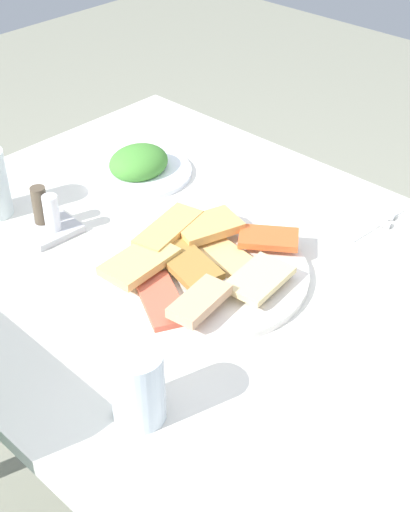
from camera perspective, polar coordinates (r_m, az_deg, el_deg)
dining_table at (r=1.20m, az=-0.01°, el=-4.03°), size 1.10×0.82×0.71m
pide_platter at (r=1.12m, az=-0.23°, el=-0.86°), size 0.33×0.33×0.05m
salad_plate_rice at (r=1.39m, az=-5.28°, el=7.15°), size 0.20×0.20×0.06m
drinking_glass at (r=0.89m, az=-5.35°, el=-10.24°), size 0.07×0.07×0.10m
paper_napkin at (r=1.31m, az=11.12°, el=3.65°), size 0.16×0.16×0.00m
fork at (r=1.32m, az=11.58°, el=4.09°), size 0.16×0.05×0.00m
spoon at (r=1.30m, az=10.69°, el=3.49°), size 0.18×0.06×0.00m
condiment_caddy at (r=1.25m, az=-12.42°, el=2.89°), size 0.10×0.10×0.08m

